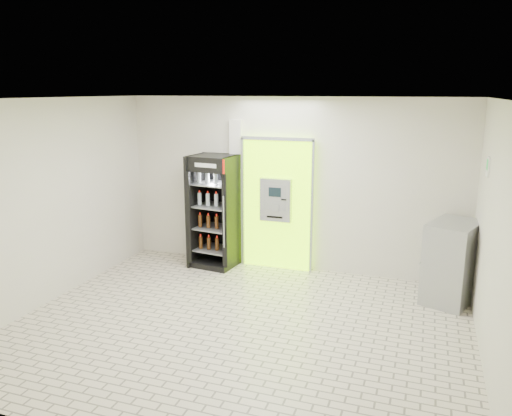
% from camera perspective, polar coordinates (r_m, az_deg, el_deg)
% --- Properties ---
extents(ground, '(6.00, 6.00, 0.00)m').
position_cam_1_polar(ground, '(6.90, -1.91, -13.40)').
color(ground, beige).
rests_on(ground, ground).
extents(room_shell, '(6.00, 6.00, 6.00)m').
position_cam_1_polar(room_shell, '(6.29, -2.04, 1.75)').
color(room_shell, silver).
rests_on(room_shell, ground).
extents(atm_assembly, '(1.30, 0.24, 2.33)m').
position_cam_1_polar(atm_assembly, '(8.73, 2.45, 0.54)').
color(atm_assembly, '#9BFF00').
rests_on(atm_assembly, ground).
extents(pillar, '(0.22, 0.11, 2.60)m').
position_cam_1_polar(pillar, '(8.98, -2.25, 1.75)').
color(pillar, silver).
rests_on(pillar, ground).
extents(beverage_cooler, '(0.83, 0.77, 2.00)m').
position_cam_1_polar(beverage_cooler, '(8.92, -4.71, -0.61)').
color(beverage_cooler, black).
rests_on(beverage_cooler, ground).
extents(steel_cabinet, '(0.90, 1.07, 1.22)m').
position_cam_1_polar(steel_cabinet, '(8.01, 21.47, -5.77)').
color(steel_cabinet, '#989A9F').
rests_on(steel_cabinet, ground).
extents(exit_sign, '(0.02, 0.22, 0.26)m').
position_cam_1_polar(exit_sign, '(7.26, 24.98, 4.31)').
color(exit_sign, white).
rests_on(exit_sign, room_shell).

